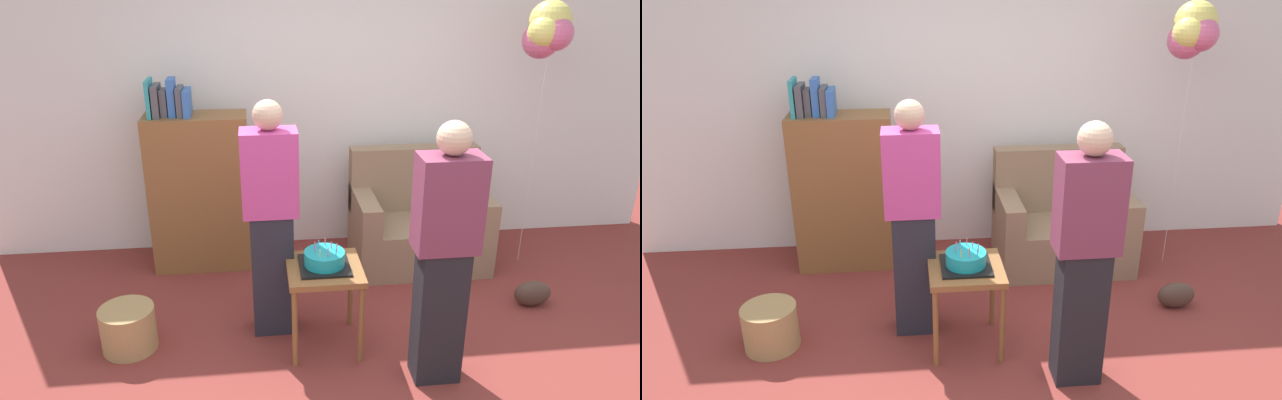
{
  "view_description": "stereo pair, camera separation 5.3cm",
  "coord_description": "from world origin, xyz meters",
  "views": [
    {
      "loc": [
        -0.66,
        -2.85,
        2.38
      ],
      "look_at": [
        -0.26,
        0.64,
        0.95
      ],
      "focal_mm": 32.39,
      "sensor_mm": 36.0,
      "label": 1
    },
    {
      "loc": [
        -0.61,
        -2.85,
        2.38
      ],
      "look_at": [
        -0.26,
        0.64,
        0.95
      ],
      "focal_mm": 32.39,
      "sensor_mm": 36.0,
      "label": 2
    }
  ],
  "objects": [
    {
      "name": "ground_plane",
      "position": [
        0.0,
        0.0,
        0.0
      ],
      "size": [
        8.0,
        8.0,
        0.0
      ],
      "primitive_type": "plane",
      "color": "maroon"
    },
    {
      "name": "wall_back",
      "position": [
        0.0,
        2.05,
        1.35
      ],
      "size": [
        6.0,
        0.1,
        2.7
      ],
      "primitive_type": "cube",
      "color": "silver",
      "rests_on": "ground_plane"
    },
    {
      "name": "couch",
      "position": [
        0.67,
        1.51,
        0.34
      ],
      "size": [
        1.1,
        0.7,
        0.96
      ],
      "color": "#8C7054",
      "rests_on": "ground_plane"
    },
    {
      "name": "bookshelf",
      "position": [
        -1.14,
        1.64,
        0.68
      ],
      "size": [
        0.8,
        0.36,
        1.59
      ],
      "color": "brown",
      "rests_on": "ground_plane"
    },
    {
      "name": "side_table",
      "position": [
        -0.26,
        0.39,
        0.5
      ],
      "size": [
        0.48,
        0.48,
        0.59
      ],
      "color": "brown",
      "rests_on": "ground_plane"
    },
    {
      "name": "birthday_cake",
      "position": [
        -0.26,
        0.39,
        0.64
      ],
      "size": [
        0.32,
        0.32,
        0.17
      ],
      "color": "black",
      "rests_on": "side_table"
    },
    {
      "name": "person_blowing_candles",
      "position": [
        -0.59,
        0.62,
        0.83
      ],
      "size": [
        0.36,
        0.22,
        1.63
      ],
      "rotation": [
        0.0,
        0.0,
        -0.26
      ],
      "color": "#23232D",
      "rests_on": "ground_plane"
    },
    {
      "name": "person_holding_cake",
      "position": [
        0.38,
        -0.01,
        0.83
      ],
      "size": [
        0.36,
        0.22,
        1.63
      ],
      "rotation": [
        0.0,
        0.0,
        2.62
      ],
      "color": "black",
      "rests_on": "ground_plane"
    },
    {
      "name": "wicker_basket",
      "position": [
        -1.56,
        0.49,
        0.15
      ],
      "size": [
        0.36,
        0.36,
        0.3
      ],
      "primitive_type": "cylinder",
      "color": "#A88451",
      "rests_on": "ground_plane"
    },
    {
      "name": "handbag",
      "position": [
        1.35,
        0.69,
        0.1
      ],
      "size": [
        0.28,
        0.14,
        0.2
      ],
      "primitive_type": "ellipsoid",
      "color": "#473328",
      "rests_on": "ground_plane"
    },
    {
      "name": "balloon_bunch",
      "position": [
        1.56,
        1.45,
        1.92
      ],
      "size": [
        0.36,
        0.37,
        2.15
      ],
      "color": "silver",
      "rests_on": "ground_plane"
    }
  ]
}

